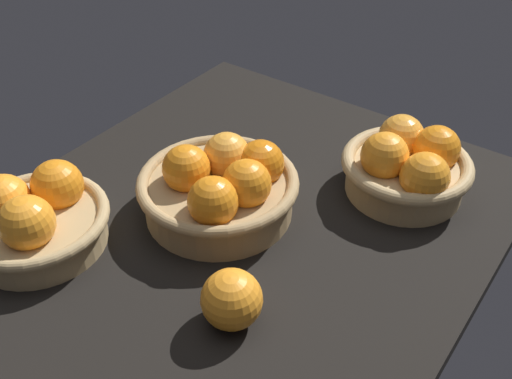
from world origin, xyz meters
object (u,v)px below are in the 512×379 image
at_px(basket_center, 223,186).
at_px(basket_near_right, 408,166).
at_px(basket_far_left, 34,218).
at_px(loose_orange_front_gap, 232,299).

distance_m(basket_center, basket_near_right, 0.30).
xyz_separation_m(basket_near_right, basket_far_left, (-0.43, 0.39, -0.01)).
xyz_separation_m(basket_center, basket_far_left, (-0.21, 0.18, -0.01)).
bearing_deg(basket_far_left, loose_orange_front_gap, -81.72).
relative_size(basket_center, basket_near_right, 1.19).
bearing_deg(loose_orange_front_gap, basket_near_right, -9.23).
bearing_deg(basket_far_left, basket_center, -39.90).
relative_size(basket_near_right, loose_orange_front_gap, 2.64).
bearing_deg(basket_center, basket_near_right, -43.89).
height_order(basket_near_right, loose_orange_front_gap, basket_near_right).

